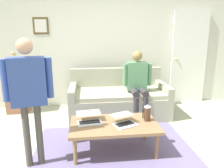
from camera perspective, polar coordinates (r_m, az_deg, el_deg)
ground_plane at (r=3.06m, az=2.51°, el=-18.55°), size 7.68×7.68×0.00m
area_rug at (r=3.10m, az=0.79°, el=-17.92°), size 2.21×1.84×0.01m
back_wall at (r=4.77m, az=-1.60°, el=10.47°), size 7.04×0.11×2.70m
interior_door at (r=5.23m, az=19.63°, el=6.40°), size 0.82×0.09×2.05m
couch at (r=4.31m, az=1.68°, el=-4.11°), size 1.89×0.95×0.88m
coffee_table at (r=3.01m, az=0.56°, el=-11.08°), size 1.19×0.70×0.41m
laptop_left at (r=2.96m, az=3.20°, el=-9.77°), size 0.39×0.40×0.12m
laptop_center at (r=3.04m, az=-6.04°, el=-9.27°), size 0.37×0.35×0.12m
french_press at (r=3.09m, az=9.30°, el=-7.69°), size 0.12×0.09×0.24m
side_shelf at (r=4.80m, az=-23.67°, el=-2.13°), size 0.42×0.32×0.82m
flower_vase at (r=4.68m, az=-24.32°, el=4.39°), size 0.09×0.10×0.43m
person_standing at (r=2.66m, az=-21.21°, el=-0.86°), size 0.56×0.25×1.57m
person_seated at (r=4.04m, az=6.78°, el=0.82°), size 0.55×0.51×1.28m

